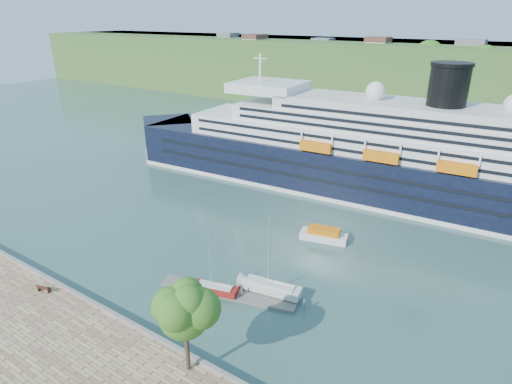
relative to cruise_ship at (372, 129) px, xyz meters
name	(u,v)px	position (x,y,z in m)	size (l,w,h in m)	color
ground	(131,329)	(-7.73, -54.35, -13.10)	(400.00, 400.00, 0.00)	#2C4E48
far_hillside	(437,78)	(-7.73, 90.65, -1.10)	(400.00, 50.00, 24.00)	#305522
quay_coping	(129,322)	(-7.73, -54.55, -11.95)	(220.00, 0.50, 0.30)	slate
cruise_ship	(372,129)	(0.00, 0.00, 0.00)	(116.68, 16.99, 26.20)	black
park_bench	(44,288)	(-21.29, -56.42, -11.53)	(1.77, 0.73, 1.13)	#4B2315
promenade_tree	(185,324)	(2.55, -55.85, -6.65)	(6.58, 6.58, 10.91)	#2A651A
floating_pontoon	(227,293)	(-2.49, -43.00, -12.90)	(18.27, 2.23, 0.41)	gray
sailboat_red	(214,266)	(-3.78, -43.84, -8.82)	(6.63, 1.84, 8.56)	maroon
sailboat_white_far	(273,260)	(2.43, -39.83, -7.78)	(8.24, 2.29, 10.64)	silver
tender_launch	(324,234)	(1.56, -22.81, -12.06)	(7.56, 2.59, 2.09)	orange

